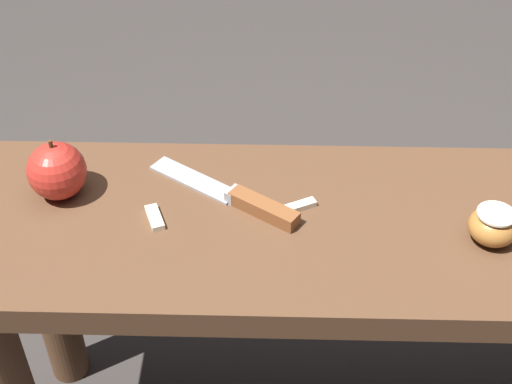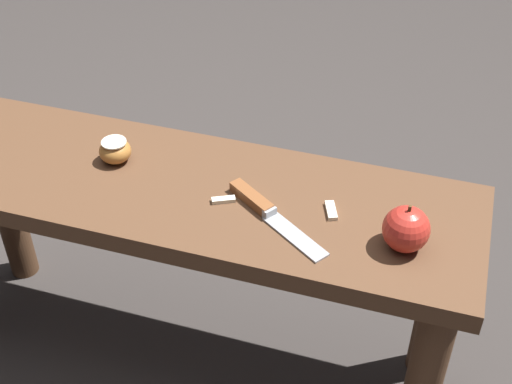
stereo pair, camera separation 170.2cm
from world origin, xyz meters
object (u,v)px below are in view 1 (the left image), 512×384
wooden_bench (365,276)px  knife (243,200)px  apple_whole (57,171)px  apple_cut (493,226)px

wooden_bench → knife: size_ratio=5.27×
apple_whole → apple_cut: bearing=-7.7°
apple_whole → apple_cut: apple_whole is taller
apple_whole → apple_cut: 0.58m
wooden_bench → apple_cut: bearing=-12.4°
knife → apple_whole: 0.26m
knife → apple_whole: size_ratio=2.39×
knife → apple_whole: bearing=30.3°
apple_whole → apple_cut: (0.57, -0.08, -0.02)m
apple_whole → wooden_bench: bearing=-6.1°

